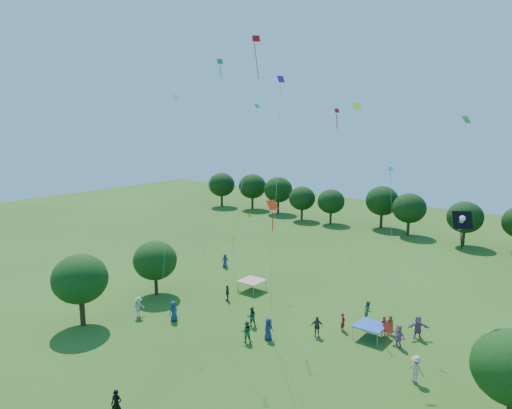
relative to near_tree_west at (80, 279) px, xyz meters
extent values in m
cylinder|color=#422B19|center=(0.00, 0.00, -2.95)|extent=(0.43, 0.43, 2.11)
ellipsoid|color=#153E11|center=(0.00, 0.00, 0.01)|extent=(4.49, 4.49, 4.04)
cylinder|color=#422B19|center=(-0.58, 8.21, -3.17)|extent=(0.34, 0.34, 1.67)
ellipsoid|color=#153E11|center=(-0.58, 8.21, -0.55)|extent=(4.21, 4.21, 3.79)
cylinder|color=#422B19|center=(-27.10, 46.68, -2.93)|extent=(0.44, 0.44, 2.15)
ellipsoid|color=black|center=(-27.10, 46.68, 0.34)|extent=(5.17, 5.17, 4.65)
cylinder|color=#422B19|center=(-20.63, 48.32, -2.92)|extent=(0.45, 0.45, 2.17)
ellipsoid|color=black|center=(-20.63, 48.32, 0.39)|extent=(5.22, 5.22, 4.70)
cylinder|color=#422B19|center=(-14.33, 47.98, -2.93)|extent=(0.44, 0.44, 2.15)
ellipsoid|color=black|center=(-14.33, 47.98, 0.35)|extent=(5.17, 5.17, 4.65)
cylinder|color=#422B19|center=(-7.75, 45.69, -3.07)|extent=(0.38, 0.38, 1.87)
ellipsoid|color=black|center=(-7.75, 45.69, -0.23)|extent=(4.48, 4.48, 4.03)
cylinder|color=#422B19|center=(-2.53, 46.30, -3.08)|extent=(0.38, 0.38, 1.84)
ellipsoid|color=black|center=(-2.53, 46.30, -0.28)|extent=(4.42, 4.42, 3.98)
cylinder|color=#422B19|center=(5.20, 48.70, -2.93)|extent=(0.44, 0.44, 2.14)
ellipsoid|color=black|center=(5.20, 48.70, 0.33)|extent=(5.14, 5.14, 4.63)
cylinder|color=#422B19|center=(10.30, 46.53, -2.99)|extent=(0.42, 0.42, 2.03)
ellipsoid|color=black|center=(10.30, 46.53, 0.09)|extent=(4.86, 4.86, 4.37)
cylinder|color=#422B19|center=(18.27, 45.41, -3.02)|extent=(0.40, 0.40, 1.96)
ellipsoid|color=black|center=(18.27, 45.41, -0.04)|extent=(4.71, 4.71, 4.24)
cube|color=red|center=(6.16, 14.73, -2.95)|extent=(2.20, 2.20, 0.08)
cylinder|color=#999999|center=(5.16, 13.73, -3.45)|extent=(0.05, 0.05, 1.10)
cylinder|color=#999999|center=(7.16, 13.73, -3.45)|extent=(0.05, 0.05, 1.10)
cylinder|color=#999999|center=(5.16, 15.73, -3.45)|extent=(0.05, 0.05, 1.10)
cylinder|color=#999999|center=(7.16, 15.73, -3.45)|extent=(0.05, 0.05, 1.10)
cube|color=#1C4DB6|center=(19.73, 12.60, -2.95)|extent=(2.20, 2.20, 0.08)
cylinder|color=#999999|center=(18.73, 11.60, -3.45)|extent=(0.05, 0.05, 1.10)
cylinder|color=#999999|center=(20.73, 11.60, -3.45)|extent=(0.05, 0.05, 1.10)
cylinder|color=#999999|center=(18.73, 13.60, -3.45)|extent=(0.05, 0.05, 1.10)
cylinder|color=#999999|center=(20.73, 13.60, -3.45)|extent=(0.05, 0.05, 1.10)
imported|color=black|center=(12.54, -5.50, -3.14)|extent=(0.77, 0.69, 1.73)
imported|color=navy|center=(13.62, 7.48, -3.13)|extent=(0.57, 0.92, 1.75)
imported|color=maroon|center=(17.47, 12.38, -3.25)|extent=(0.46, 0.62, 1.51)
imported|color=#235136|center=(11.12, 8.51, -3.18)|extent=(0.88, 0.90, 1.66)
imported|color=tan|center=(27.54, 15.64, -3.14)|extent=(1.09, 1.20, 1.72)
imported|color=#403A33|center=(5.96, 11.31, -3.24)|extent=(0.83, 0.97, 1.52)
imported|color=#8C5282|center=(22.64, 14.85, -3.10)|extent=(1.73, 1.47, 1.82)
imported|color=navy|center=(5.33, 5.19, -3.13)|extent=(0.46, 0.86, 1.74)
imported|color=maroon|center=(20.65, 14.18, -3.22)|extent=(0.68, 0.56, 1.57)
imported|color=#295F38|center=(18.13, 15.67, -3.19)|extent=(0.50, 0.84, 1.63)
imported|color=#B5A691|center=(2.31, 3.89, -3.12)|extent=(0.55, 1.17, 1.77)
imported|color=#433E35|center=(16.31, 10.22, -3.16)|extent=(1.06, 0.95, 1.68)
imported|color=#AE6599|center=(21.93, 12.58, -3.12)|extent=(1.73, 1.27, 1.76)
imported|color=navy|center=(-0.85, 18.54, -3.20)|extent=(0.89, 0.82, 1.60)
imported|color=maroon|center=(20.31, 13.70, -3.21)|extent=(0.61, 0.70, 1.59)
imported|color=#2E5F29|center=(12.57, 6.09, -3.16)|extent=(0.93, 0.88, 1.69)
imported|color=#C1AB9A|center=(24.63, 8.71, -3.10)|extent=(1.29, 0.85, 1.81)
cube|color=black|center=(26.42, 9.75, 6.84)|extent=(1.29, 1.14, 0.97)
cube|color=black|center=(26.42, 9.80, 5.52)|extent=(0.11, 0.27, 1.18)
sphere|color=white|center=(26.42, 9.69, 6.94)|extent=(0.36, 0.36, 0.36)
cylinder|color=white|center=(26.42, 9.69, 6.66)|extent=(0.26, 0.50, 0.32)
cylinder|color=white|center=(26.42, 9.69, 6.66)|extent=(0.26, 0.50, 0.32)
cylinder|color=beige|center=(22.08, 6.40, 1.83)|extent=(8.70, 6.71, 9.08)
cube|color=red|center=(7.46, 13.76, 19.75)|extent=(0.70, 0.71, 0.58)
cube|color=red|center=(7.46, 13.81, 17.84)|extent=(0.07, 0.64, 2.94)
cylinder|color=beige|center=(8.76, 10.26, 8.39)|extent=(2.62, 7.03, 22.19)
cube|color=#F9130E|center=(13.73, 17.16, 13.57)|extent=(0.41, 0.48, 0.37)
cube|color=#F9130E|center=(13.73, 17.21, 12.64)|extent=(0.13, 0.30, 1.31)
cylinder|color=beige|center=(14.98, 17.03, 5.34)|extent=(2.51, 0.28, 16.10)
cube|color=yellow|center=(2.32, 19.18, 2.46)|extent=(0.37, 0.47, 0.37)
cylinder|color=beige|center=(2.12, 17.43, -0.21)|extent=(0.42, 3.51, 5.00)
cube|color=orange|center=(3.02, 15.48, 0.55)|extent=(0.47, 0.57, 0.38)
cube|color=orange|center=(3.02, 15.53, -0.12)|extent=(0.13, 0.18, 0.72)
cylinder|color=beige|center=(2.48, 15.45, -1.18)|extent=(1.10, 0.08, 3.05)
cube|color=#27961B|center=(23.66, 20.04, 12.79)|extent=(0.65, 0.78, 0.55)
cylinder|color=beige|center=(22.63, 18.59, 4.90)|extent=(2.08, 2.92, 15.21)
cube|color=#1592D2|center=(19.42, 15.73, 8.97)|extent=(0.39, 0.27, 0.31)
cube|color=#1592D2|center=(19.42, 15.78, 8.31)|extent=(0.17, 0.19, 0.85)
cylinder|color=beige|center=(19.94, 15.44, 3.06)|extent=(1.07, 0.60, 11.52)
cube|color=#681687|center=(17.54, 3.28, 15.07)|extent=(0.33, 0.47, 0.39)
cylinder|color=beige|center=(15.66, 5.42, 6.09)|extent=(3.78, 4.30, 17.60)
cube|color=white|center=(3.45, 7.84, 14.67)|extent=(0.40, 0.54, 0.42)
cylinder|color=beige|center=(2.85, 7.21, 5.88)|extent=(1.23, 1.30, 17.17)
cube|color=#0BA88C|center=(2.38, 20.38, 14.27)|extent=(0.44, 0.62, 0.48)
cylinder|color=beige|center=(2.19, 17.93, 5.66)|extent=(0.40, 4.92, 16.74)
cube|color=red|center=(24.54, 3.67, 1.62)|extent=(0.49, 0.67, 0.50)
cube|color=red|center=(24.54, 3.72, 0.83)|extent=(0.15, 0.19, 0.80)
cylinder|color=beige|center=(25.85, 5.66, -0.67)|extent=(2.64, 3.99, 4.08)
cube|color=#FF2D0D|center=(17.16, 3.03, 7.67)|extent=(0.57, 0.75, 0.55)
cube|color=#FF2D0D|center=(17.16, 3.08, 6.61)|extent=(0.20, 0.27, 1.25)
cylinder|color=beige|center=(15.52, 5.23, 2.34)|extent=(3.30, 4.43, 10.10)
cube|color=#B7D813|center=(17.54, 13.18, 13.80)|extent=(0.74, 0.68, 0.48)
cylinder|color=beige|center=(18.34, 13.15, 5.42)|extent=(1.62, 0.07, 16.25)
cube|color=green|center=(8.20, 8.27, 17.25)|extent=(0.39, 0.49, 0.41)
cube|color=green|center=(8.20, 8.32, 16.50)|extent=(0.12, 0.22, 0.93)
cylinder|color=beige|center=(7.50, 7.58, 7.18)|extent=(1.43, 1.41, 19.77)
camera|label=1|loc=(33.21, -18.95, 12.70)|focal=32.00mm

